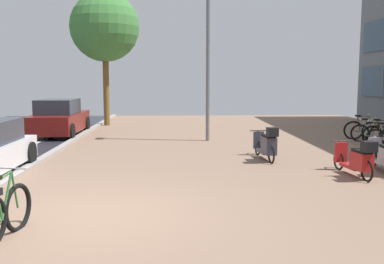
# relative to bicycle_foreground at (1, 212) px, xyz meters

# --- Properties ---
(ground) EXTENTS (21.00, 40.00, 0.13)m
(ground) POSITION_rel_bicycle_foreground_xyz_m (2.55, 1.06, -0.43)
(ground) COLOR #252831
(bicycle_foreground) EXTENTS (0.77, 1.45, 1.12)m
(bicycle_foreground) POSITION_rel_bicycle_foreground_xyz_m (0.00, 0.00, 0.00)
(bicycle_foreground) COLOR black
(bicycle_foreground) RESTS_ON ground
(bicycle_rack_07) EXTENTS (1.34, 0.48, 0.99)m
(bicycle_rack_07) POSITION_rel_bicycle_foreground_xyz_m (9.78, 8.63, -0.06)
(bicycle_rack_07) COLOR black
(bicycle_rack_07) RESTS_ON ground
(bicycle_rack_08) EXTENTS (1.24, 0.58, 0.93)m
(bicycle_rack_08) POSITION_rel_bicycle_foreground_xyz_m (9.66, 9.33, -0.07)
(bicycle_rack_08) COLOR black
(bicycle_rack_08) RESTS_ON ground
(bicycle_rack_09) EXTENTS (1.35, 0.52, 1.01)m
(bicycle_rack_09) POSITION_rel_bicycle_foreground_xyz_m (9.71, 10.03, -0.05)
(bicycle_rack_09) COLOR black
(bicycle_rack_09) RESTS_ON ground
(scooter_near) EXTENTS (0.56, 1.82, 0.94)m
(scooter_near) POSITION_rel_bicycle_foreground_xyz_m (6.83, 3.71, 0.02)
(scooter_near) COLOR black
(scooter_near) RESTS_ON ground
(scooter_mid) EXTENTS (0.54, 1.85, 1.02)m
(scooter_mid) POSITION_rel_bicycle_foreground_xyz_m (5.14, 5.89, 0.05)
(scooter_mid) COLOR black
(scooter_mid) RESTS_ON ground
(parked_car_far) EXTENTS (1.82, 3.97, 1.48)m
(parked_car_far) POSITION_rel_bicycle_foreground_xyz_m (-2.25, 11.78, 0.28)
(parked_car_far) COLOR maroon
(parked_car_far) RESTS_ON ground
(lamp_post) EXTENTS (0.20, 0.52, 6.54)m
(lamp_post) POSITION_rel_bicycle_foreground_xyz_m (3.75, 9.89, 3.19)
(lamp_post) COLOR slate
(lamp_post) RESTS_ON ground
(street_tree) EXTENTS (3.36, 3.36, 6.49)m
(street_tree) POSITION_rel_bicycle_foreground_xyz_m (-0.87, 15.49, 4.39)
(street_tree) COLOR brown
(street_tree) RESTS_ON ground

